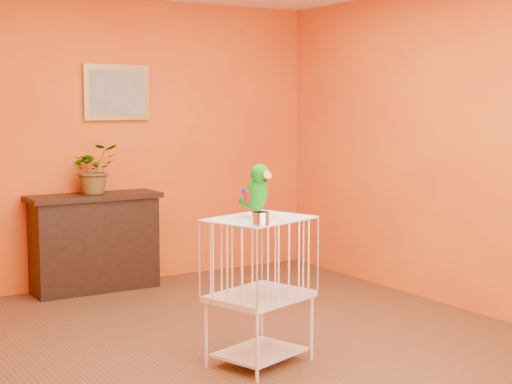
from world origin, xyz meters
TOP-DOWN VIEW (x-y plane):
  - ground at (0.00, 0.00)m, footprint 4.50×4.50m
  - room_shell at (0.00, 0.00)m, footprint 4.50×4.50m
  - console_cabinet at (-0.30, 2.05)m, footprint 1.16×0.42m
  - potted_plant at (-0.29, 2.03)m, footprint 0.40×0.45m
  - framed_picture at (0.00, 2.22)m, footprint 0.62×0.04m
  - birdcage at (-0.11, -0.40)m, footprint 0.72×0.63m
  - feed_cup at (-0.26, -0.65)m, footprint 0.10×0.10m
  - parrot at (-0.12, -0.37)m, footprint 0.17×0.30m

SIDE VIEW (x-z plane):
  - ground at x=0.00m, z-range 0.00..0.00m
  - console_cabinet at x=-0.30m, z-range 0.00..0.86m
  - birdcage at x=-0.11m, z-range 0.02..0.95m
  - feed_cup at x=-0.26m, z-range 0.94..1.01m
  - potted_plant at x=-0.29m, z-range 0.86..1.20m
  - parrot at x=-0.12m, z-range 0.94..1.28m
  - room_shell at x=0.00m, z-range -0.67..3.83m
  - framed_picture at x=0.00m, z-range 1.50..2.00m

